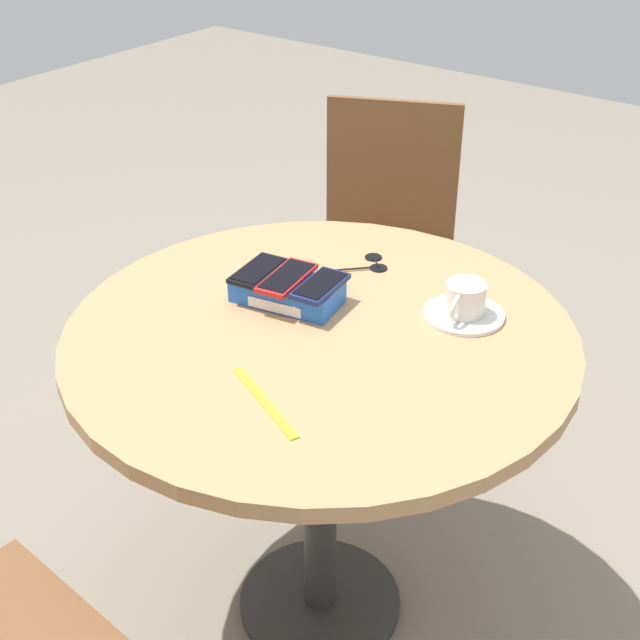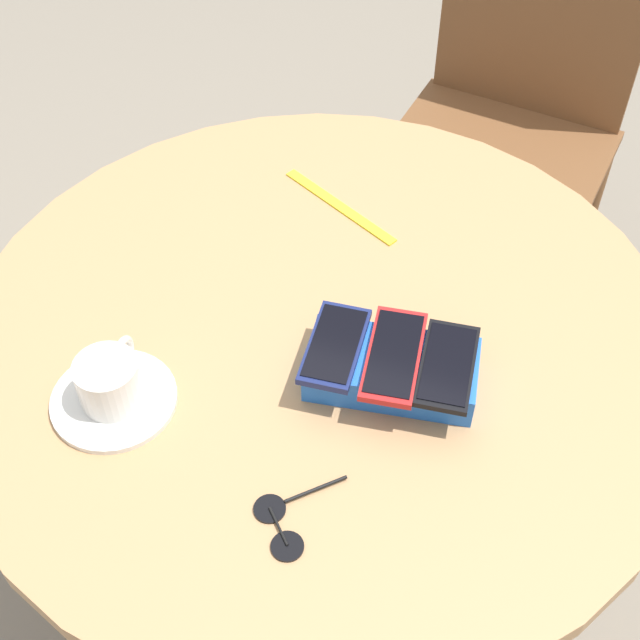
% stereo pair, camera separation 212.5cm
% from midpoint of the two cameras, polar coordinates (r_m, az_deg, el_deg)
% --- Properties ---
extents(ground_plane, '(8.00, 8.00, 0.00)m').
position_cam_midpoint_polar(ground_plane, '(1.63, 10.15, -51.50)').
color(ground_plane, gray).
extents(round_table, '(0.95, 0.95, 0.73)m').
position_cam_midpoint_polar(round_table, '(1.03, 18.55, -56.93)').
color(round_table, '#2D2D2D').
rests_on(round_table, ground_plane).
extents(phone_box, '(0.22, 0.14, 0.05)m').
position_cam_midpoint_polar(phone_box, '(0.96, 34.96, -61.01)').
color(phone_box, blue).
rests_on(phone_box, round_table).
extents(phone_black, '(0.08, 0.14, 0.01)m').
position_cam_midpoint_polar(phone_black, '(0.96, 43.32, -60.06)').
color(phone_black, black).
rests_on(phone_black, phone_box).
extents(phone_red, '(0.09, 0.15, 0.01)m').
position_cam_midpoint_polar(phone_red, '(0.94, 36.66, -61.45)').
color(phone_red, red).
rests_on(phone_red, phone_box).
extents(phone_navy, '(0.08, 0.14, 0.01)m').
position_cam_midpoint_polar(phone_navy, '(0.91, 28.12, -62.74)').
color(phone_navy, navy).
rests_on(phone_navy, phone_box).
extents(saucer, '(0.15, 0.15, 0.01)m').
position_cam_midpoint_polar(saucer, '(0.96, -10.58, -66.52)').
color(saucer, silver).
rests_on(saucer, round_table).
extents(coffee_cup, '(0.08, 0.11, 0.06)m').
position_cam_midpoint_polar(coffee_cup, '(0.92, -11.24, -67.32)').
color(coffee_cup, silver).
rests_on(coffee_cup, saucer).
extents(lanyard_strap, '(0.20, 0.10, 0.00)m').
position_cam_midpoint_polar(lanyard_strap, '(0.89, 18.78, -43.46)').
color(lanyard_strap, yellow).
rests_on(lanyard_strap, round_table).
extents(sunglasses, '(0.08, 0.12, 0.01)m').
position_cam_midpoint_polar(sunglasses, '(1.04, 27.46, -73.22)').
color(sunglasses, black).
rests_on(sunglasses, round_table).
extents(chair_near_window, '(0.47, 0.47, 0.94)m').
position_cam_midpoint_polar(chair_near_window, '(1.32, 26.40, -17.03)').
color(chair_near_window, brown).
rests_on(chair_near_window, ground_plane).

